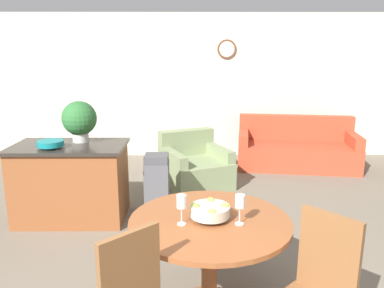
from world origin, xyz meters
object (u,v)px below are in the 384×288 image
at_px(fruit_bowl, 210,211).
at_px(armchair, 194,167).
at_px(wine_glass_left, 181,203).
at_px(teal_bowl, 51,143).
at_px(dining_table, 210,241).
at_px(couch, 296,150).
at_px(potted_plant, 79,119).
at_px(trash_bin, 157,186).
at_px(kitchen_island, 71,182).
at_px(wine_glass_right, 240,203).

bearing_deg(fruit_bowl, armchair, 91.46).
bearing_deg(wine_glass_left, teal_bowl, 132.78).
distance_m(dining_table, couch, 4.26).
bearing_deg(potted_plant, wine_glass_left, -57.13).
bearing_deg(teal_bowl, potted_plant, 51.90).
bearing_deg(wine_glass_left, trash_bin, 100.36).
height_order(dining_table, trash_bin, trash_bin).
bearing_deg(teal_bowl, armchair, 39.94).
bearing_deg(dining_table, fruit_bowl, -8.59).
bearing_deg(potted_plant, kitchen_island, -121.87).
bearing_deg(teal_bowl, couch, 33.97).
relative_size(wine_glass_left, kitchen_island, 0.17).
height_order(fruit_bowl, wine_glass_right, wine_glass_right).
xyz_separation_m(wine_glass_right, kitchen_island, (-1.77, 1.78, -0.47)).
relative_size(fruit_bowl, potted_plant, 0.60).
xyz_separation_m(fruit_bowl, wine_glass_left, (-0.21, -0.08, 0.09)).
height_order(wine_glass_right, armchair, wine_glass_right).
bearing_deg(couch, teal_bowl, -137.68).
distance_m(kitchen_island, couch, 3.96).
relative_size(dining_table, fruit_bowl, 4.09).
distance_m(dining_table, armchair, 2.93).
bearing_deg(fruit_bowl, wine_glass_right, -21.14).
xyz_separation_m(dining_table, wine_glass_right, (0.21, -0.08, 0.34)).
distance_m(wine_glass_left, teal_bowl, 2.21).
xyz_separation_m(fruit_bowl, potted_plant, (-1.46, 1.86, 0.36)).
relative_size(potted_plant, trash_bin, 0.63).
bearing_deg(wine_glass_right, dining_table, 158.91).
bearing_deg(armchair, wine_glass_left, -116.30).
distance_m(wine_glass_right, trash_bin, 2.08).
distance_m(wine_glass_left, couch, 4.46).
xyz_separation_m(wine_glass_left, kitchen_island, (-1.35, 1.78, -0.47)).
xyz_separation_m(dining_table, potted_plant, (-1.46, 1.86, 0.60)).
bearing_deg(wine_glass_left, dining_table, 21.25).
bearing_deg(teal_bowl, dining_table, -42.09).
bearing_deg(couch, fruit_bowl, -105.92).
bearing_deg(trash_bin, kitchen_island, -175.26).
bearing_deg(kitchen_island, potted_plant, 58.13).
distance_m(fruit_bowl, wine_glass_right, 0.24).
xyz_separation_m(trash_bin, couch, (2.29, 2.09, -0.09)).
xyz_separation_m(fruit_bowl, teal_bowl, (-1.71, 1.54, 0.14)).
relative_size(dining_table, potted_plant, 2.44).
bearing_deg(wine_glass_right, wine_glass_left, -179.92).
relative_size(teal_bowl, armchair, 0.24).
bearing_deg(potted_plant, armchair, 37.19).
bearing_deg(couch, dining_table, -105.93).
bearing_deg(wine_glass_left, kitchen_island, 127.25).
bearing_deg(dining_table, armchair, 91.44).
bearing_deg(fruit_bowl, wine_glass_left, -158.86).
distance_m(teal_bowl, trash_bin, 1.33).
relative_size(wine_glass_right, teal_bowl, 0.75).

